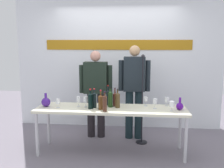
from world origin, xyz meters
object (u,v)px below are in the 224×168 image
wine_bottle_7 (90,100)px  wine_glass_right_3 (155,102)px  display_table (111,112)px  wine_glass_right_2 (146,99)px  wine_glass_left_0 (58,101)px  decanter_blue_left (46,102)px  wine_bottle_6 (94,99)px  wine_bottle_3 (101,102)px  wine_glass_right_1 (172,104)px  wine_bottle_4 (110,99)px  wine_bottle_2 (105,103)px  microphone_stand (142,114)px  wine_glass_left_2 (79,99)px  decanter_blue_right (180,106)px  wine_bottle_1 (115,99)px  wine_glass_left_1 (86,99)px  wine_glass_right_0 (167,100)px  presenter_left (96,89)px  wine_bottle_0 (108,97)px  wine_bottle_5 (118,100)px  presenter_right (134,87)px

wine_bottle_7 → wine_glass_right_3: size_ratio=1.97×
display_table → wine_glass_right_2: bearing=18.4°
display_table → wine_glass_left_0: (-0.84, -0.06, 0.16)m
decanter_blue_left → wine_bottle_6: size_ratio=0.72×
wine_bottle_3 → wine_glass_right_2: (0.70, 0.29, -0.01)m
wine_glass_right_1 → wine_bottle_4: bearing=170.6°
wine_bottle_2 → microphone_stand: 0.94m
wine_glass_left_2 → decanter_blue_right: bearing=-2.2°
wine_bottle_1 → wine_bottle_2: (-0.12, -0.33, 0.01)m
wine_bottle_1 → wine_glass_left_1: wine_bottle_1 is taller
wine_glass_right_0 → wine_bottle_2: bearing=-155.8°
wine_glass_left_0 → wine_glass_right_2: 1.42m
decanter_blue_right → wine_glass_right_1: 0.16m
presenter_left → wine_bottle_7: 0.76m
decanter_blue_right → decanter_blue_left: bearing=-180.0°
display_table → wine_glass_right_0: wine_glass_right_0 is taller
wine_glass_right_2 → wine_glass_left_1: bearing=-170.8°
wine_glass_left_0 → wine_glass_right_2: size_ratio=0.92×
wine_bottle_6 → wine_glass_right_3: bearing=1.2°
wine_bottle_7 → wine_glass_left_0: size_ratio=2.16×
presenter_left → microphone_stand: size_ratio=1.03×
wine_bottle_4 → wine_glass_right_1: 0.96m
wine_bottle_0 → wine_bottle_2: size_ratio=1.11×
wine_glass_left_2 → decanter_blue_left: bearing=-173.2°
microphone_stand → wine_glass_right_0: bearing=-30.0°
wine_bottle_5 → microphone_stand: (0.40, 0.43, -0.34)m
wine_bottle_4 → wine_bottle_6: wine_bottle_4 is taller
wine_bottle_6 → wine_glass_right_1: size_ratio=2.00×
presenter_left → wine_bottle_3: bearing=-75.5°
wine_bottle_6 → presenter_left: bearing=97.2°
wine_glass_right_1 → wine_glass_right_3: (-0.24, 0.12, 0.01)m
display_table → presenter_left: 0.80m
wine_glass_left_2 → microphone_stand: (1.03, 0.40, -0.33)m
presenter_right → wine_bottle_3: presenter_right is taller
wine_bottle_6 → wine_glass_right_3: 0.96m
wine_glass_right_1 → wine_bottle_2: bearing=-173.3°
wine_bottle_2 → wine_bottle_5: (0.18, 0.24, -0.00)m
decanter_blue_right → wine_bottle_7: (-1.38, -0.06, 0.07)m
decanter_blue_right → presenter_right: presenter_right is taller
wine_glass_right_2 → wine_glass_right_3: (0.14, -0.16, 0.00)m
decanter_blue_left → wine_glass_right_0: bearing=6.9°
wine_glass_right_1 → wine_glass_right_0: bearing=96.5°
wine_bottle_7 → decanter_blue_right: bearing=2.6°
wine_bottle_2 → wine_bottle_7: (-0.24, 0.14, -0.00)m
presenter_left → wine_glass_right_0: (1.25, -0.46, -0.08)m
wine_bottle_7 → microphone_stand: size_ratio=0.20×
wine_glass_left_0 → wine_glass_right_1: size_ratio=0.94×
display_table → microphone_stand: microphone_stand is taller
wine_bottle_0 → decanter_blue_left: bearing=-169.2°
wine_bottle_6 → wine_glass_right_0: bearing=10.6°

